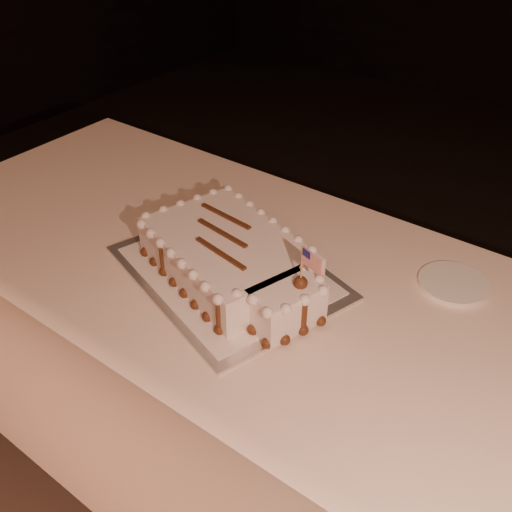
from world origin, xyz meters
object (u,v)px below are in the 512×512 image
Objects in this scene: cake_board at (228,272)px; side_plate at (453,284)px; sheet_cake at (234,260)px; banquet_table at (336,428)px.

side_plate is at bearing 49.29° from cake_board.
sheet_cake is 3.23× the size of side_plate.
side_plate reaches higher than banquet_table.
cake_board is 3.25× the size of side_plate.
sheet_cake is (-0.27, -0.05, 0.43)m from banquet_table.
banquet_table is 0.48m from cake_board.
cake_board is at bearing -148.38° from side_plate.
banquet_table is 4.85× the size of cake_board.
cake_board is at bearing -171.22° from banquet_table.
side_plate is at bearing 58.15° from banquet_table.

